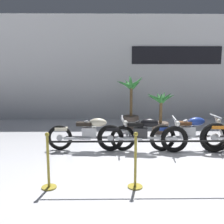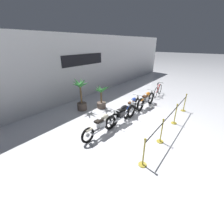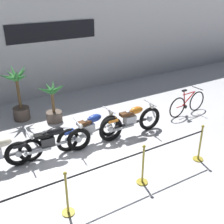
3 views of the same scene
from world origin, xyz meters
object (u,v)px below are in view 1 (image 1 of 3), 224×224
motorcycle_cream_0 (92,133)px  motorcycle_black_1 (143,135)px  potted_palm_left_of_row (131,104)px  potted_palm_right_of_row (161,113)px  stanchion_far_left (134,153)px  motorcycle_blue_2 (190,133)px  stanchion_mid_left (135,169)px

motorcycle_cream_0 → motorcycle_black_1: 1.33m
potted_palm_left_of_row → potted_palm_right_of_row: 1.20m
potted_palm_left_of_row → potted_palm_right_of_row: (0.92, -0.74, -0.21)m
stanchion_far_left → motorcycle_blue_2: bearing=53.2°
motorcycle_blue_2 → potted_palm_right_of_row: size_ratio=1.45×
motorcycle_black_1 → motorcycle_blue_2: motorcycle_black_1 is taller
motorcycle_cream_0 → motorcycle_black_1: size_ratio=0.99×
stanchion_far_left → stanchion_mid_left: bearing=0.0°
potted_palm_right_of_row → stanchion_mid_left: 4.35m
motorcycle_cream_0 → motorcycle_black_1: motorcycle_black_1 is taller
potted_palm_left_of_row → stanchion_mid_left: bearing=-93.7°
potted_palm_left_of_row → stanchion_mid_left: potted_palm_left_of_row is taller
motorcycle_black_1 → motorcycle_blue_2: size_ratio=1.10×
motorcycle_black_1 → stanchion_far_left: stanchion_far_left is taller
potted_palm_right_of_row → motorcycle_black_1: bearing=-112.6°
motorcycle_cream_0 → motorcycle_black_1: (1.33, -0.13, -0.01)m
stanchion_far_left → stanchion_mid_left: same height
stanchion_far_left → stanchion_mid_left: (0.04, 0.00, -0.30)m
motorcycle_black_1 → potted_palm_right_of_row: bearing=67.4°
motorcycle_cream_0 → potted_palm_left_of_row: bearing=64.5°
motorcycle_cream_0 → potted_palm_right_of_row: (2.17, 1.88, 0.21)m
motorcycle_blue_2 → potted_palm_left_of_row: size_ratio=1.11×
motorcycle_blue_2 → stanchion_far_left: (-1.69, -2.27, 0.20)m
motorcycle_blue_2 → potted_palm_left_of_row: 2.98m
motorcycle_black_1 → stanchion_far_left: bearing=-101.5°
motorcycle_black_1 → motorcycle_blue_2: 1.27m
motorcycle_cream_0 → motorcycle_blue_2: size_ratio=1.09×
motorcycle_blue_2 → stanchion_mid_left: stanchion_mid_left is taller
potted_palm_right_of_row → stanchion_far_left: bearing=-107.0°
potted_palm_right_of_row → stanchion_mid_left: potted_palm_right_of_row is taller
motorcycle_black_1 → motorcycle_blue_2: bearing=5.8°
potted_palm_left_of_row → stanchion_far_left: size_ratio=0.35×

